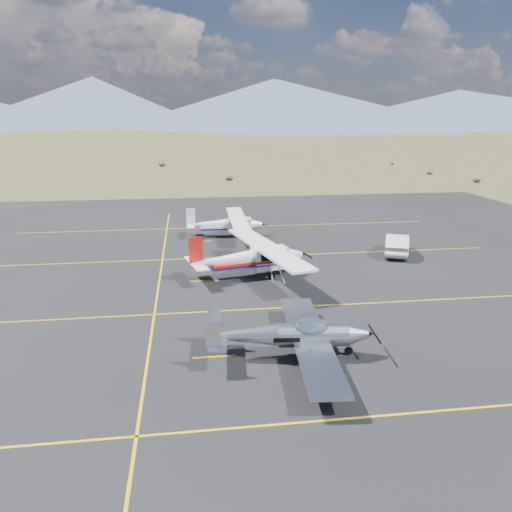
# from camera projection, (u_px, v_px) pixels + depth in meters

# --- Properties ---
(ground) EXTENTS (1600.00, 1600.00, 0.00)m
(ground) POSITION_uv_depth(u_px,v_px,m) (267.00, 323.00, 26.40)
(ground) COLOR #383D1C
(ground) RESTS_ON ground
(apron) EXTENTS (72.00, 72.00, 0.02)m
(apron) POSITION_uv_depth(u_px,v_px,m) (250.00, 281.00, 33.07)
(apron) COLOR black
(apron) RESTS_ON ground
(aircraft_low_wing) EXTENTS (7.34, 10.20, 2.21)m
(aircraft_low_wing) POSITION_uv_depth(u_px,v_px,m) (294.00, 335.00, 22.42)
(aircraft_low_wing) COLOR silver
(aircraft_low_wing) RESTS_ON apron
(aircraft_cessna) EXTENTS (7.76, 12.15, 3.07)m
(aircraft_cessna) POSITION_uv_depth(u_px,v_px,m) (250.00, 257.00, 33.73)
(aircraft_cessna) COLOR white
(aircraft_cessna) RESTS_ON apron
(aircraft_plain) EXTENTS (6.20, 10.36, 2.63)m
(aircraft_plain) POSITION_uv_depth(u_px,v_px,m) (226.00, 223.00, 45.29)
(aircraft_plain) COLOR white
(aircraft_plain) RESTS_ON apron
(sedan) EXTENTS (3.54, 5.21, 1.63)m
(sedan) POSITION_uv_depth(u_px,v_px,m) (397.00, 244.00, 39.41)
(sedan) COLOR silver
(sedan) RESTS_ON apron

